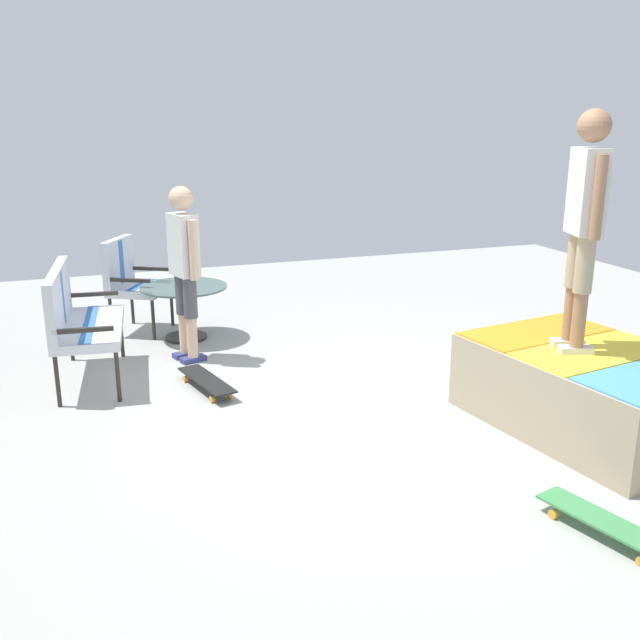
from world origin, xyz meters
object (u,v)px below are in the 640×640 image
at_px(skateboard_by_bench, 207,381).
at_px(person_skater, 585,214).
at_px(skateboard_spare, 605,523).
at_px(patio_bench, 75,314).
at_px(person_watching, 184,261).
at_px(patio_table, 184,301).
at_px(patio_chair_near_house, 130,276).
at_px(skate_ramp, 593,389).

bearing_deg(skateboard_by_bench, person_skater, -123.84).
distance_m(skateboard_by_bench, skateboard_spare, 3.39).
bearing_deg(patio_bench, skateboard_by_bench, -121.18).
bearing_deg(person_watching, patio_table, -7.11).
xyz_separation_m(patio_chair_near_house, skateboard_by_bench, (-2.01, -0.42, -0.53)).
bearing_deg(skateboard_spare, patio_chair_near_house, 22.81).
bearing_deg(person_watching, patio_chair_near_house, 19.60).
relative_size(patio_chair_near_house, skateboard_spare, 1.24).
distance_m(patio_table, skateboard_spare, 4.77).
relative_size(patio_bench, skateboard_spare, 1.58).
bearing_deg(person_watching, skateboard_by_bench, -179.74).
distance_m(patio_table, person_watching, 0.89).
bearing_deg(person_watching, patio_bench, 103.43).
xyz_separation_m(skate_ramp, skateboard_spare, (-1.23, 0.93, -0.22)).
height_order(patio_table, person_skater, person_skater).
height_order(person_watching, person_skater, person_skater).
bearing_deg(skateboard_spare, person_skater, -30.12).
bearing_deg(patio_chair_near_house, person_skater, -141.94).
height_order(patio_chair_near_house, person_skater, person_skater).
bearing_deg(skateboard_spare, patio_table, 19.49).
bearing_deg(skateboard_by_bench, patio_bench, 58.82).
bearing_deg(patio_bench, skate_ramp, -122.82).
relative_size(skate_ramp, skateboard_spare, 2.77).
distance_m(person_watching, person_skater, 3.54).
height_order(patio_chair_near_house, person_watching, person_watching).
bearing_deg(skate_ramp, patio_table, 37.74).
xyz_separation_m(skate_ramp, person_skater, (0.09, 0.17, 1.31)).
bearing_deg(skate_ramp, patio_bench, 57.18).
bearing_deg(skateboard_spare, skateboard_by_bench, 29.52).
height_order(patio_bench, patio_chair_near_house, same).
bearing_deg(patio_chair_near_house, patio_bench, 156.92).
bearing_deg(patio_table, person_skater, -143.42).
relative_size(skateboard_by_bench, skateboard_spare, 1.00).
distance_m(person_skater, skateboard_spare, 2.16).
relative_size(person_watching, person_skater, 0.97).
relative_size(skate_ramp, person_watching, 1.37).
distance_m(skate_ramp, skateboard_spare, 1.56).
height_order(skate_ramp, patio_chair_near_house, patio_chair_near_house).
height_order(skate_ramp, skateboard_spare, skate_ramp).
relative_size(patio_table, person_watching, 0.54).
height_order(person_skater, skateboard_by_bench, person_skater).
bearing_deg(person_skater, patio_bench, 56.93).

